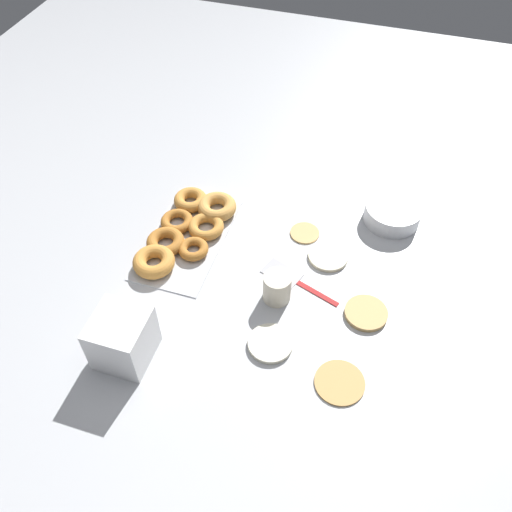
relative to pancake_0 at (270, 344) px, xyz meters
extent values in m
plane|color=#B2B5BA|center=(-0.19, -0.02, -0.01)|extent=(3.00, 3.00, 0.00)
cylinder|color=silver|center=(0.00, 0.00, 0.00)|extent=(0.11, 0.11, 0.01)
cylinder|color=tan|center=(0.05, 0.18, 0.00)|extent=(0.12, 0.12, 0.01)
cylinder|color=tan|center=(-0.16, 0.20, 0.00)|extent=(0.11, 0.11, 0.01)
cylinder|color=beige|center=(-0.31, 0.07, 0.00)|extent=(0.11, 0.11, 0.01)
cylinder|color=tan|center=(-0.38, -0.01, 0.00)|extent=(0.08, 0.08, 0.01)
cube|color=silver|center=(-0.26, -0.32, 0.00)|extent=(0.37, 0.20, 0.01)
torus|color=#C68438|center=(-0.39, -0.36, 0.02)|extent=(0.10, 0.10, 0.03)
torus|color=#AD6B28|center=(-0.30, -0.36, 0.01)|extent=(0.09, 0.09, 0.03)
torus|color=#AD6B28|center=(-0.21, -0.36, 0.02)|extent=(0.10, 0.10, 0.03)
torus|color=#C68438|center=(-0.14, -0.36, 0.02)|extent=(0.11, 0.11, 0.04)
torus|color=#D19347|center=(-0.38, -0.27, 0.02)|extent=(0.11, 0.11, 0.04)
torus|color=#C68438|center=(-0.30, -0.28, 0.01)|extent=(0.10, 0.10, 0.03)
torus|color=#AD6B28|center=(-0.22, -0.28, 0.01)|extent=(0.08, 0.08, 0.02)
cylinder|color=white|center=(-0.51, 0.21, 0.02)|extent=(0.16, 0.16, 0.05)
cube|color=white|center=(0.12, -0.31, 0.01)|extent=(0.13, 0.12, 0.03)
cube|color=white|center=(0.12, -0.31, 0.03)|extent=(0.13, 0.12, 0.03)
cube|color=white|center=(0.12, -0.31, 0.06)|extent=(0.13, 0.12, 0.03)
cube|color=white|center=(0.12, -0.31, 0.09)|extent=(0.13, 0.12, 0.03)
cube|color=white|center=(0.12, -0.31, 0.11)|extent=(0.13, 0.12, 0.03)
cylinder|color=beige|center=(-0.14, -0.02, 0.03)|extent=(0.07, 0.07, 0.08)
cube|color=maroon|center=(-0.18, 0.07, 0.00)|extent=(0.05, 0.12, 0.01)
cube|color=#A8A8AD|center=(-0.22, -0.03, 0.00)|extent=(0.09, 0.11, 0.01)
camera|label=1|loc=(0.67, 0.17, 1.10)|focal=38.00mm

